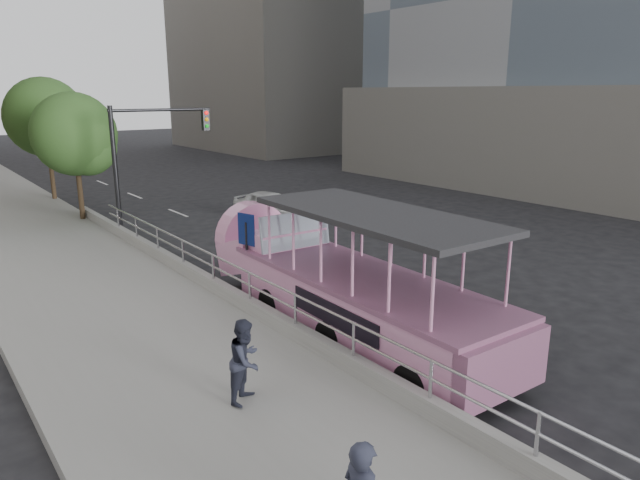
% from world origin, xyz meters
% --- Properties ---
extents(ground, '(160.00, 160.00, 0.00)m').
position_xyz_m(ground, '(0.00, 0.00, 0.00)').
color(ground, black).
extents(sidewalk, '(5.50, 80.00, 0.30)m').
position_xyz_m(sidewalk, '(-5.75, 10.00, 0.15)').
color(sidewalk, gray).
rests_on(sidewalk, ground).
extents(kerb_wall, '(0.24, 30.00, 0.36)m').
position_xyz_m(kerb_wall, '(-3.12, 2.00, 0.48)').
color(kerb_wall, '#A6A6A1').
rests_on(kerb_wall, sidewalk).
extents(guardrail, '(0.07, 22.00, 0.71)m').
position_xyz_m(guardrail, '(-3.12, 2.00, 1.14)').
color(guardrail, '#B6B5BA').
rests_on(guardrail, kerb_wall).
extents(duck_boat, '(2.61, 9.61, 3.17)m').
position_xyz_m(duck_boat, '(-1.58, 0.41, 1.18)').
color(duck_boat, black).
rests_on(duck_boat, ground).
extents(car, '(2.54, 4.04, 1.28)m').
position_xyz_m(car, '(3.91, 12.17, 0.64)').
color(car, silver).
rests_on(car, ground).
extents(pedestrian_mid, '(0.95, 0.90, 1.54)m').
position_xyz_m(pedestrian_mid, '(-5.32, -1.64, 1.07)').
color(pedestrian_mid, '#292C3C').
rests_on(pedestrian_mid, sidewalk).
extents(parking_sign, '(0.18, 0.57, 2.60)m').
position_xyz_m(parking_sign, '(-2.60, 3.00, 1.65)').
color(parking_sign, black).
rests_on(parking_sign, ground).
extents(traffic_signal, '(4.20, 0.32, 5.20)m').
position_xyz_m(traffic_signal, '(-1.70, 12.50, 3.50)').
color(traffic_signal, black).
rests_on(traffic_signal, ground).
extents(street_tree_near, '(3.52, 3.52, 5.72)m').
position_xyz_m(street_tree_near, '(-3.30, 15.93, 3.82)').
color(street_tree_near, '#342517').
rests_on(street_tree_near, ground).
extents(street_tree_far, '(3.97, 3.97, 6.45)m').
position_xyz_m(street_tree_far, '(-3.10, 21.93, 4.31)').
color(street_tree_far, '#342517').
rests_on(street_tree_far, ground).
extents(tower_podium, '(26.00, 26.00, 6.00)m').
position_xyz_m(tower_podium, '(30.00, 10.00, 3.00)').
color(tower_podium, slate).
rests_on(tower_podium, ground).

